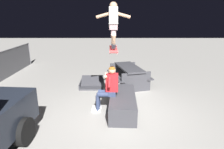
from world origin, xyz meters
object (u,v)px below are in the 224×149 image
at_px(ledge_box_main, 123,103).
at_px(person_sitting_on_ledge, 108,87).
at_px(skater_airborne, 113,22).
at_px(kicker_ramp, 92,84).
at_px(skateboard, 113,50).
at_px(picnic_table_back, 129,73).

height_order(ledge_box_main, person_sitting_on_ledge, person_sitting_on_ledge).
height_order(person_sitting_on_ledge, skater_airborne, skater_airborne).
relative_size(person_sitting_on_ledge, skater_airborne, 1.18).
distance_m(person_sitting_on_ledge, kicker_ramp, 2.29).
bearing_deg(kicker_ramp, skater_airborne, -157.95).
xyz_separation_m(person_sitting_on_ledge, skateboard, (-0.03, -0.14, 1.04)).
height_order(ledge_box_main, skateboard, skateboard).
distance_m(skateboard, picnic_table_back, 2.65).
relative_size(person_sitting_on_ledge, kicker_ramp, 1.25).
bearing_deg(skateboard, picnic_table_back, -15.67).
relative_size(person_sitting_on_ledge, skateboard, 1.29).
bearing_deg(person_sitting_on_ledge, ledge_box_main, -93.17).
bearing_deg(ledge_box_main, kicker_ramp, 27.64).
bearing_deg(skater_airborne, skateboard, -179.08).
relative_size(person_sitting_on_ledge, picnic_table_back, 0.67).
xyz_separation_m(ledge_box_main, picnic_table_back, (2.23, -0.36, 0.25)).
bearing_deg(person_sitting_on_ledge, kicker_ramp, 18.36).
bearing_deg(ledge_box_main, skateboard, 91.73).
distance_m(skateboard, kicker_ramp, 2.85).
distance_m(skater_airborne, picnic_table_back, 3.00).
relative_size(ledge_box_main, skateboard, 1.78).
relative_size(ledge_box_main, kicker_ramp, 1.71).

